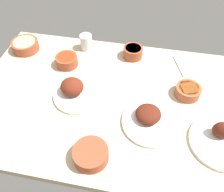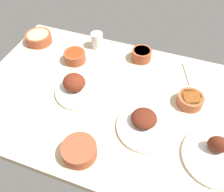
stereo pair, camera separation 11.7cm
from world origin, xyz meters
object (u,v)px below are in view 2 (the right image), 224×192
Objects in this scene: bowl_pasta at (142,54)px; bowl_soup at (190,100)px; bowl_sauce at (75,56)px; water_tumbler at (97,40)px; spoon_loose at (186,73)px; plate_far_side at (216,154)px; plate_center_main at (145,123)px; bowl_onions at (79,150)px; bowl_potatoes at (39,38)px; plate_near_viewer at (77,87)px.

bowl_pasta reaches higher than bowl_soup.
water_tumbler is (6.95, 16.55, 1.46)cm from bowl_sauce.
spoon_loose is (26.75, -3.63, -3.06)cm from bowl_pasta.
plate_far_side is at bearing 1.61° from spoon_loose.
plate_center_main is 31.54cm from bowl_onions.
bowl_potatoes is at bearing -174.75° from bowl_pasta.
plate_far_side is at bearing -34.93° from water_tumbler.
bowl_soup is at bearing -10.98° from bowl_potatoes.
bowl_onions is at bearing -73.58° from water_tumbler.
bowl_pasta is (-45.08, 49.06, 1.44)cm from plate_far_side.
bowl_onions is at bearing -133.98° from plate_center_main.
bowl_sauce is at bearing 148.46° from plate_center_main.
bowl_soup is 67.18cm from bowl_sauce.
plate_center_main is 57.87cm from bowl_sauce.
bowl_potatoes is (-78.01, 38.63, 0.95)cm from plate_center_main.
spoon_loose is at bearing 101.58° from bowl_soup.
plate_far_side reaches higher than spoon_loose.
bowl_sauce is at bearing -100.66° from spoon_loose.
bowl_potatoes is at bearing 163.75° from bowl_sauce.
plate_center_main is (-31.18, 4.54, 0.23)cm from plate_far_side.
bowl_pasta is (64.11, 5.89, 0.26)cm from bowl_potatoes.
bowl_potatoes reaches higher than spoon_loose.
plate_far_side reaches higher than bowl_onions.
spoon_loose is at bearing 72.54° from plate_center_main.
plate_far_side is 70.71cm from plate_near_viewer.
plate_center_main is 1.71× the size of bowl_potatoes.
spoon_loose is at bearing 9.70° from bowl_sauce.
bowl_pasta is at bearing 5.25° from bowl_potatoes.
bowl_pasta is (-13.90, 44.52, 1.22)cm from plate_center_main.
bowl_soup is (31.00, -24.34, -0.57)cm from bowl_pasta.
plate_near_viewer is 2.19× the size of bowl_pasta.
plate_near_viewer and water_tumbler have the same top height.
bowl_pasta is at bearing 141.86° from bowl_soup.
bowl_potatoes is at bearing 143.63° from plate_near_viewer.
plate_center_main is at bearing -47.85° from water_tumbler.
bowl_sauce is 1.32× the size of water_tumbler.
bowl_potatoes is 0.93× the size of spoon_loose.
plate_far_side is 66.64cm from bowl_pasta.
water_tumbler is (35.64, 8.19, 1.45)cm from bowl_potatoes.
bowl_onions is 0.87× the size of spoon_loose.
plate_near_viewer is at bearing -168.84° from bowl_soup.
bowl_pasta is at bearing -118.07° from spoon_loose.
water_tumbler is (-42.37, 46.81, 2.40)cm from plate_center_main.
bowl_soup is (38.99, 42.87, -0.26)cm from bowl_onions.
plate_near_viewer is 2.64× the size of water_tumbler.
water_tumbler is at bearing 106.42° from bowl_onions.
water_tumbler is (-4.21, 37.53, 1.53)cm from plate_near_viewer.
water_tumbler is at bearing 12.94° from bowl_potatoes.
bowl_soup is 65.19cm from water_tumbler.
plate_center_main is at bearing -72.66° from bowl_pasta.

